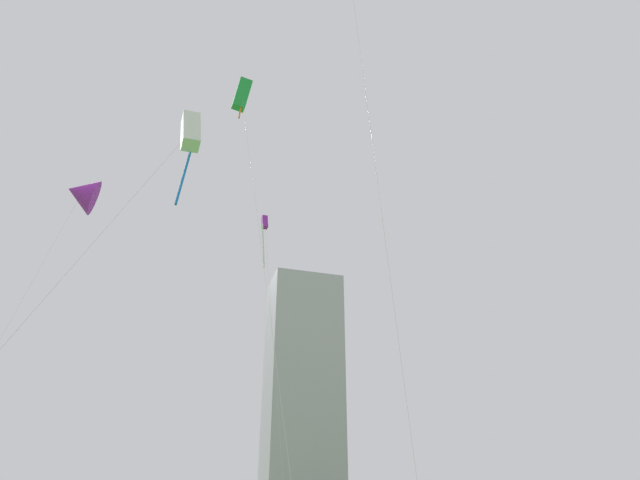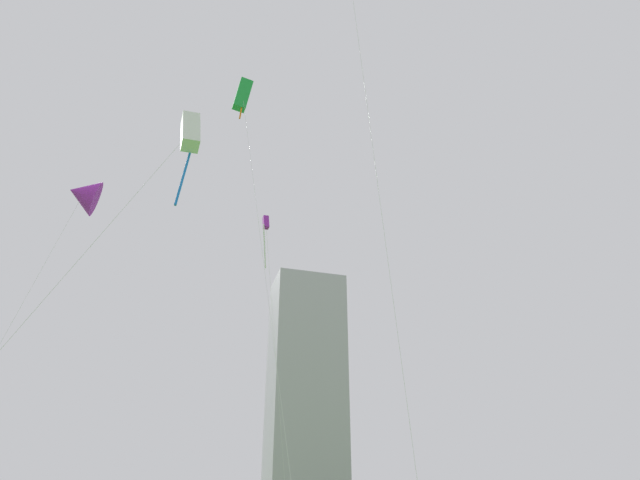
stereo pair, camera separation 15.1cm
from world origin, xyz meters
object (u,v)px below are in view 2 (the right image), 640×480
Objects in this scene: kite_flying_0 at (243,96)px; kite_flying_4 at (83,194)px; kite_flying_1 at (190,134)px; kite_flying_5 at (266,229)px; distant_highrise_0 at (306,400)px.

kite_flying_4 is at bearing 140.39° from kite_flying_0.
kite_flying_1 is at bearing -111.86° from kite_flying_0.
kite_flying_4 reaches higher than kite_flying_1.
kite_flying_0 is 1.33× the size of kite_flying_5.
kite_flying_1 is 126.91m from distant_highrise_0.
kite_flying_4 is at bearing 168.41° from kite_flying_5.
distant_highrise_0 is (51.75, 99.84, 10.20)m from kite_flying_4.
kite_flying_4 is (-9.48, 7.85, -5.72)m from kite_flying_0.
kite_flying_0 is 1.66× the size of kite_flying_1.
kite_flying_4 reaches higher than kite_flying_5.
kite_flying_0 reaches higher than kite_flying_4.
kite_flying_4 is at bearing 108.26° from kite_flying_1.
kite_flying_4 is 1.09× the size of kite_flying_5.
kite_flying_0 is 9.67m from kite_flying_5.
distant_highrise_0 is (38.77, 102.50, 11.85)m from kite_flying_5.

